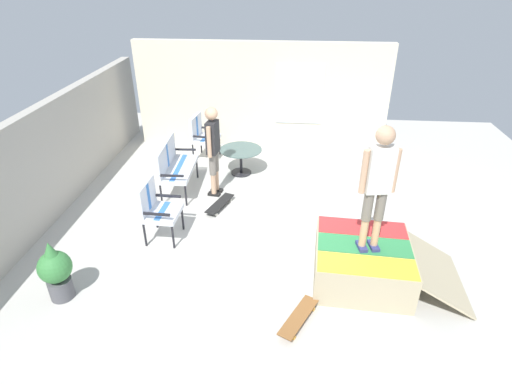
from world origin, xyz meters
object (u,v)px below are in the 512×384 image
Objects in this scene: person_watching at (213,145)px; person_skater at (378,181)px; skate_ramp at (364,262)px; skateboard_spare at (299,317)px; patio_bench at (173,163)px; skateboard_by_bench at (220,204)px; patio_chair_by_wall at (155,206)px; patio_chair_near_house at (201,133)px; patio_table at (241,156)px; potted_plant at (56,270)px.

person_skater is at bearing -132.65° from person_watching.
skate_ramp is 2.72× the size of skateboard_spare.
person_watching is at bearing 26.81° from skateboard_spare.
patio_bench is 1.29m from skateboard_by_bench.
patio_chair_by_wall is 1.76m from person_watching.
person_skater is (-0.06, 0.00, 1.35)m from skate_ramp.
patio_chair_near_house is at bearing 19.33° from skateboard_by_bench.
patio_bench reaches higher than skateboard_spare.
person_skater reaches higher than patio_chair_near_house.
patio_chair_near_house is 0.57× the size of person_watching.
person_skater reaches higher than patio_table.
skateboard_spare is (-1.69, -2.34, -0.53)m from patio_chair_by_wall.
patio_chair_near_house is at bearing -11.89° from potted_plant.
patio_bench is 0.71× the size of person_watching.
skateboard_by_bench is (-2.23, -0.78, -0.53)m from patio_chair_near_house.
person_watching is at bearing -27.62° from potted_plant.
patio_chair_by_wall is 1.27× the size of skateboard_spare.
patio_table reaches higher than skateboard_by_bench.
patio_chair_near_house is 3.26m from patio_chair_by_wall.
person_skater reaches higher than potted_plant.
patio_chair_by_wall reaches higher than potted_plant.
patio_table is (0.89, -1.24, -0.21)m from patio_bench.
person_skater reaches higher than skateboard_by_bench.
skateboard_spare is (-3.26, -1.65, -0.96)m from person_watching.
patio_bench is 0.94m from person_watching.
skateboard_spare is (-3.31, -2.48, -0.53)m from patio_bench.
person_skater reaches higher than skate_ramp.
person_skater is 3.40m from skateboard_by_bench.
patio_chair_by_wall is 1.13× the size of patio_table.
patio_chair_by_wall is at bearing 178.40° from patio_chair_near_house.
patio_chair_by_wall is 1.77m from potted_plant.
patio_bench and patio_chair_by_wall have the same top height.
skate_ramp reaches higher than skateboard_by_bench.
patio_table is (-0.75, -1.01, -0.21)m from patio_chair_near_house.
patio_bench is 1.58× the size of skateboard_spare.
person_watching reaches higher than skate_ramp.
person_watching is at bearing 47.35° from person_skater.
patio_chair_near_house is at bearing -7.95° from patio_bench.
patio_chair_near_house is 2.43m from skateboard_by_bench.
patio_chair_near_house is at bearing 38.03° from person_skater.
skate_ramp is at bearing -44.68° from skateboard_spare.
person_watching reaches higher than patio_chair_by_wall.
potted_plant is at bearing 100.24° from skate_ramp.
skateboard_spare is (-4.20, -1.24, -0.32)m from patio_table.
patio_chair_near_house is 1.13× the size of patio_table.
potted_plant is (0.19, 3.25, 0.38)m from skateboard_spare.
potted_plant is (-2.53, 1.79, 0.38)m from skateboard_by_bench.
skate_ramp is 1.23× the size of person_skater.
potted_plant reaches higher than skate_ramp.
person_skater is at bearing -46.46° from skateboard_spare.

